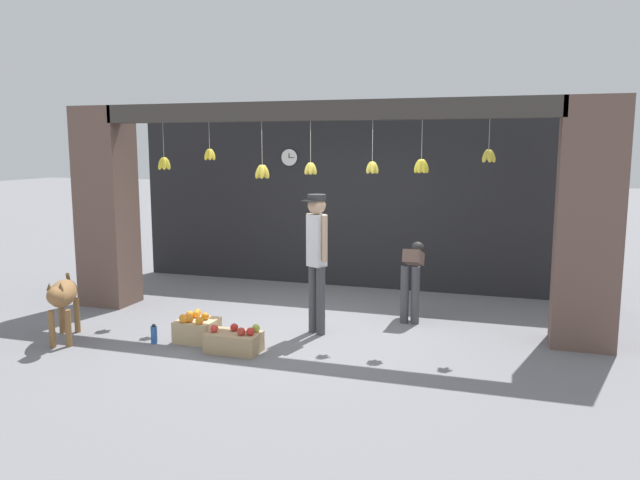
# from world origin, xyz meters

# --- Properties ---
(ground_plane) EXTENTS (60.00, 60.00, 0.00)m
(ground_plane) POSITION_xyz_m (0.00, 0.00, 0.00)
(ground_plane) COLOR slate
(shop_back_wall) EXTENTS (7.73, 0.12, 2.85)m
(shop_back_wall) POSITION_xyz_m (0.00, 2.50, 1.42)
(shop_back_wall) COLOR #232326
(shop_back_wall) RESTS_ON ground_plane
(shop_pillar_left) EXTENTS (0.70, 0.60, 2.85)m
(shop_pillar_left) POSITION_xyz_m (-3.21, 0.30, 1.42)
(shop_pillar_left) COLOR brown
(shop_pillar_left) RESTS_ON ground_plane
(shop_pillar_right) EXTENTS (0.70, 0.60, 2.85)m
(shop_pillar_right) POSITION_xyz_m (3.21, 0.30, 1.42)
(shop_pillar_right) COLOR brown
(shop_pillar_right) RESTS_ON ground_plane
(storefront_awning) EXTENTS (5.83, 0.30, 0.98)m
(storefront_awning) POSITION_xyz_m (-0.01, 0.12, 2.68)
(storefront_awning) COLOR #3D3833
(dog) EXTENTS (0.66, 0.99, 0.78)m
(dog) POSITION_xyz_m (-2.63, -1.40, 0.54)
(dog) COLOR olive
(dog) RESTS_ON ground_plane
(shopkeeper) EXTENTS (0.32, 0.32, 1.72)m
(shopkeeper) POSITION_xyz_m (0.14, -0.20, 1.03)
(shopkeeper) COLOR #424247
(shopkeeper) RESTS_ON ground_plane
(worker_stooping) EXTENTS (0.25, 0.76, 0.99)m
(worker_stooping) POSITION_xyz_m (1.16, 0.79, 0.65)
(worker_stooping) COLOR #424247
(worker_stooping) RESTS_ON ground_plane
(fruit_crate_oranges) EXTENTS (0.45, 0.42, 0.34)m
(fruit_crate_oranges) POSITION_xyz_m (-1.13, -0.93, 0.15)
(fruit_crate_oranges) COLOR tan
(fruit_crate_oranges) RESTS_ON ground_plane
(fruit_crate_apples) EXTENTS (0.60, 0.35, 0.31)m
(fruit_crate_apples) POSITION_xyz_m (-0.53, -1.15, 0.12)
(fruit_crate_apples) COLOR tan
(fruit_crate_apples) RESTS_ON ground_plane
(water_bottle) EXTENTS (0.07, 0.07, 0.23)m
(water_bottle) POSITION_xyz_m (-1.56, -1.16, 0.11)
(water_bottle) COLOR #2D60AD
(water_bottle) RESTS_ON ground_plane
(wall_clock) EXTENTS (0.29, 0.03, 0.29)m
(wall_clock) POSITION_xyz_m (-1.19, 2.42, 2.11)
(wall_clock) COLOR black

